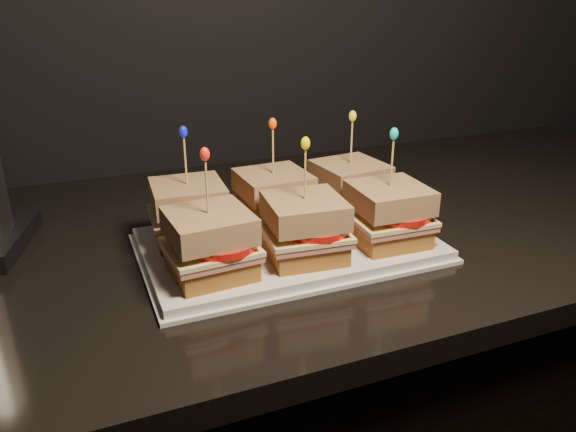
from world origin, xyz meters
name	(u,v)px	position (x,y,z in m)	size (l,w,h in m)	color
granite_slab	(147,256)	(0.19, 1.64, 0.92)	(2.29, 0.73, 0.03)	black
platter	(288,245)	(0.39, 1.54, 0.95)	(0.41, 0.25, 0.02)	silver
platter_rim	(288,249)	(0.39, 1.54, 0.94)	(0.42, 0.27, 0.01)	silver
sandwich_0_bread_bot	(190,230)	(0.26, 1.60, 0.97)	(0.10, 0.10, 0.03)	brown
sandwich_0_ham	(190,218)	(0.26, 1.60, 0.99)	(0.11, 0.10, 0.01)	#B05D52
sandwich_0_cheese	(189,214)	(0.26, 1.60, 1.00)	(0.11, 0.11, 0.01)	beige
sandwich_0_tomato	(198,209)	(0.27, 1.60, 1.00)	(0.10, 0.10, 0.01)	red
sandwich_0_bread_top	(188,195)	(0.26, 1.60, 1.03)	(0.10, 0.10, 0.03)	#5E3014
sandwich_0_pick	(186,164)	(0.26, 1.60, 1.07)	(0.00, 0.00, 0.09)	tan
sandwich_0_frill	(183,132)	(0.26, 1.60, 1.12)	(0.01, 0.01, 0.02)	#131BCE
sandwich_1_bread_bot	(274,217)	(0.39, 1.60, 0.97)	(0.10, 0.10, 0.03)	brown
sandwich_1_ham	(274,206)	(0.39, 1.60, 0.99)	(0.11, 0.10, 0.01)	#B05D52
sandwich_1_cheese	(274,202)	(0.39, 1.60, 1.00)	(0.11, 0.11, 0.01)	beige
sandwich_1_tomato	(282,197)	(0.40, 1.60, 1.00)	(0.10, 0.10, 0.01)	red
sandwich_1_bread_top	(273,184)	(0.39, 1.60, 1.03)	(0.10, 0.10, 0.03)	#5E3014
sandwich_1_pick	(273,154)	(0.39, 1.60, 1.07)	(0.00, 0.00, 0.09)	tan
sandwich_1_frill	(273,123)	(0.39, 1.60, 1.12)	(0.01, 0.01, 0.02)	#E95008
sandwich_2_bread_bot	(349,205)	(0.52, 1.60, 0.97)	(0.10, 0.10, 0.03)	brown
sandwich_2_ham	(349,195)	(0.52, 1.60, 0.99)	(0.11, 0.10, 0.01)	#B05D52
sandwich_2_cheese	(349,191)	(0.52, 1.60, 1.00)	(0.11, 0.11, 0.01)	beige
sandwich_2_tomato	(358,187)	(0.53, 1.60, 1.00)	(0.10, 0.10, 0.01)	red
sandwich_2_bread_top	(350,174)	(0.52, 1.60, 1.03)	(0.10, 0.10, 0.03)	#5E3014
sandwich_2_pick	(351,145)	(0.52, 1.60, 1.07)	(0.00, 0.00, 0.09)	tan
sandwich_2_frill	(353,116)	(0.52, 1.60, 1.12)	(0.01, 0.01, 0.02)	yellow
sandwich_3_bread_bot	(211,264)	(0.26, 1.49, 0.97)	(0.10, 0.10, 0.03)	brown
sandwich_3_ham	(210,251)	(0.26, 1.49, 0.99)	(0.11, 0.10, 0.01)	#B05D52
sandwich_3_cheese	(210,246)	(0.26, 1.49, 1.00)	(0.11, 0.11, 0.01)	beige
sandwich_3_tomato	(220,241)	(0.27, 1.48, 1.00)	(0.10, 0.10, 0.01)	red
sandwich_3_bread_top	(209,225)	(0.26, 1.49, 1.03)	(0.10, 0.10, 0.03)	#5E3014
sandwich_3_pick	(207,190)	(0.26, 1.49, 1.07)	(0.00, 0.00, 0.09)	tan
sandwich_3_frill	(205,154)	(0.26, 1.49, 1.12)	(0.01, 0.01, 0.02)	red
sandwich_4_bread_bot	(304,247)	(0.39, 1.49, 0.97)	(0.10, 0.10, 0.03)	brown
sandwich_4_ham	(304,235)	(0.39, 1.49, 0.99)	(0.11, 0.10, 0.01)	#B05D52
sandwich_4_cheese	(304,231)	(0.39, 1.49, 1.00)	(0.11, 0.11, 0.01)	beige
sandwich_4_tomato	(314,226)	(0.40, 1.48, 1.00)	(0.10, 0.10, 0.01)	red
sandwich_4_bread_top	(305,211)	(0.39, 1.49, 1.03)	(0.10, 0.10, 0.03)	#5E3014
sandwich_4_pick	(305,177)	(0.39, 1.49, 1.07)	(0.00, 0.00, 0.09)	tan
sandwich_4_frill	(305,143)	(0.39, 1.49, 1.12)	(0.01, 0.01, 0.02)	#EEE905
sandwich_5_bread_bot	(387,232)	(0.52, 1.49, 0.97)	(0.10, 0.10, 0.03)	brown
sandwich_5_ham	(388,221)	(0.52, 1.49, 0.99)	(0.11, 0.10, 0.01)	#B05D52
sandwich_5_cheese	(388,217)	(0.52, 1.49, 1.00)	(0.11, 0.11, 0.01)	beige
sandwich_5_tomato	(398,212)	(0.53, 1.48, 1.00)	(0.10, 0.10, 0.01)	red
sandwich_5_bread_top	(389,198)	(0.52, 1.49, 1.03)	(0.10, 0.10, 0.03)	#5E3014
sandwich_5_pick	(392,166)	(0.52, 1.49, 1.07)	(0.00, 0.00, 0.09)	tan
sandwich_5_frill	(394,134)	(0.52, 1.49, 1.12)	(0.01, 0.01, 0.02)	#0EC6BE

